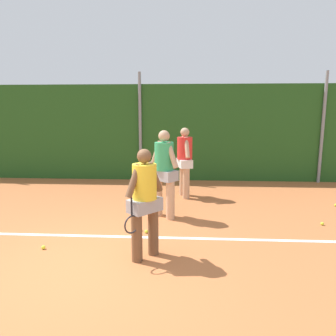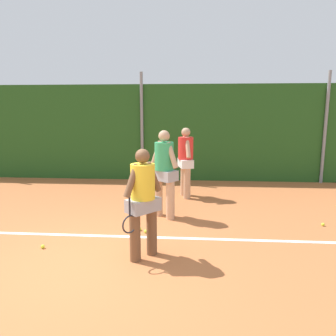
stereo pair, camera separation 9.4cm
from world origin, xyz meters
name	(u,v)px [view 1 (the left image)]	position (x,y,z in m)	size (l,w,h in m)	color
ground_plane	(111,224)	(0.00, 1.85, 0.00)	(31.03, 31.03, 0.00)	#B76638
hedge_fence_backdrop	(141,133)	(0.00, 6.31, 1.57)	(20.17, 0.25, 3.14)	#23511E
fence_post_center	(140,127)	(0.00, 6.13, 1.76)	(0.10, 0.10, 3.52)	gray
fence_post_right	(323,128)	(5.82, 6.13, 1.76)	(0.10, 0.10, 3.52)	gray
court_baseline_paint	(103,236)	(0.00, 1.21, 0.00)	(14.74, 0.10, 0.01)	white
player_foreground_near	(145,198)	(0.90, 0.40, 0.97)	(0.56, 0.66, 1.74)	brown
player_midcourt	(164,169)	(1.05, 2.38, 1.06)	(0.71, 0.61, 1.90)	tan
player_backcourt_far	(185,159)	(1.48, 4.10, 1.05)	(0.45, 0.76, 1.86)	tan
tennis_ball_0	(336,205)	(5.18, 3.42, 0.03)	(0.07, 0.07, 0.07)	#CCDB33
tennis_ball_1	(146,232)	(0.78, 1.42, 0.03)	(0.07, 0.07, 0.07)	#CCDB33
tennis_ball_2	(140,229)	(0.65, 1.53, 0.03)	(0.07, 0.07, 0.07)	#CCDB33
tennis_ball_3	(322,224)	(4.31, 2.06, 0.03)	(0.07, 0.07, 0.07)	#CCDB33
tennis_ball_5	(43,247)	(-0.86, 0.60, 0.03)	(0.07, 0.07, 0.07)	#CCDB33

